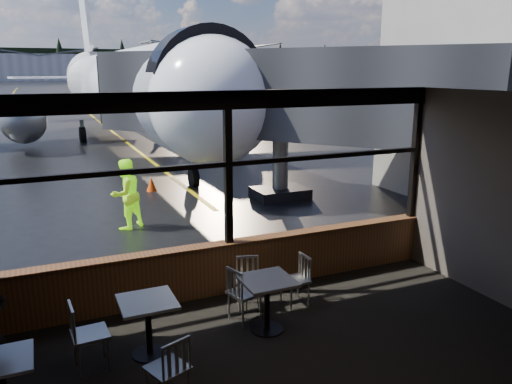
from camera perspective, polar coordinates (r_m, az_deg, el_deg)
ground_plane at (r=127.76m, az=-22.84°, el=11.04°), size 520.00×520.00×0.00m
ceiling at (r=5.48m, az=7.87°, el=10.28°), size 8.00×6.00×0.04m
window_sill at (r=8.85m, az=-3.06°, el=-8.64°), size 8.00×0.28×0.90m
window_header at (r=8.19m, az=-3.32°, el=10.46°), size 8.00×0.18×0.30m
mullion_centre at (r=8.34m, az=-3.21°, el=2.55°), size 0.12×0.12×2.60m
mullion_right at (r=10.38m, az=17.72°, el=4.14°), size 0.12×0.12×2.60m
window_transom at (r=8.32m, az=-3.22°, el=3.22°), size 8.00×0.10×0.08m
airliner at (r=28.12m, az=-15.07°, el=16.56°), size 29.99×35.79×10.80m
jet_bridge at (r=14.71m, az=2.45°, el=8.94°), size 9.67×11.82×5.16m
cafe_table_near at (r=7.62m, az=1.26°, el=-12.78°), size 0.75×0.75×0.83m
cafe_table_mid at (r=7.19m, az=-12.17°, el=-14.93°), size 0.74×0.74×0.81m
chair_near_e at (r=8.41m, az=4.48°, el=-10.06°), size 0.49×0.49×0.86m
chair_near_w at (r=7.88m, az=-1.31°, el=-11.51°), size 0.61×0.61×0.91m
chair_near_n at (r=8.30m, az=-0.85°, el=-10.41°), size 0.57×0.57×0.85m
chair_mid_s at (r=6.23m, az=-10.08°, el=-19.29°), size 0.63×0.63×0.89m
chair_mid_w at (r=7.08m, az=-18.42°, el=-15.24°), size 0.55×0.55×0.95m
ground_crew at (r=12.60m, az=-14.67°, el=-0.24°), size 1.06×1.00×1.73m
cone_nose at (r=16.47m, az=-11.86°, el=0.89°), size 0.33×0.33×0.45m
hangar_mid at (r=192.69m, az=-23.47°, el=13.05°), size 38.00×15.00×10.00m
hangar_right at (r=196.03m, az=-5.14°, el=14.39°), size 50.00×20.00×12.00m
fuel_tank_c at (r=189.80m, az=-26.48°, el=12.15°), size 8.00×8.00×6.00m
treeline at (r=217.70m, az=-23.59°, el=13.26°), size 360.00×3.00×12.00m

